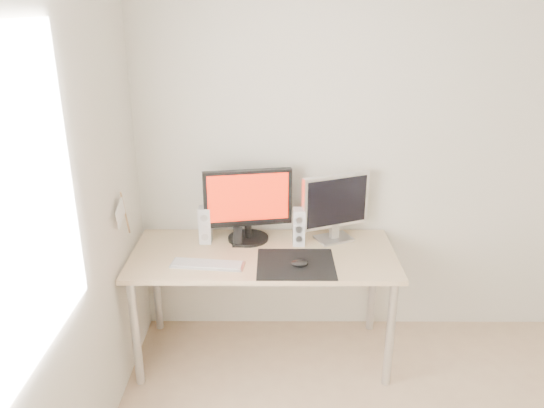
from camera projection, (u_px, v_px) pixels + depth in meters
name	position (u px, v px, depth m)	size (l,w,h in m)	color
wall_back	(410.00, 154.00, 3.37)	(3.50, 3.50, 0.00)	silver
wall_left	(5.00, 295.00, 1.74)	(3.50, 3.50, 0.00)	silver
mousepad	(296.00, 264.00, 3.07)	(0.45, 0.40, 0.00)	black
mouse	(300.00, 263.00, 3.04)	(0.10, 0.06, 0.04)	black
desk	(263.00, 264.00, 3.24)	(1.60, 0.70, 0.73)	#D1B587
main_monitor	(248.00, 203.00, 3.30)	(0.55, 0.30, 0.47)	black
second_monitor	(335.00, 204.00, 3.30)	(0.43, 0.23, 0.43)	#B4B4B7
speaker_left	(205.00, 225.00, 3.31)	(0.07, 0.09, 0.24)	silver
speaker_right	(299.00, 227.00, 3.28)	(0.07, 0.09, 0.24)	white
keyboard	(207.00, 264.00, 3.05)	(0.43, 0.17, 0.02)	#AAAAAD
phone_dock	(238.00, 240.00, 3.29)	(0.07, 0.06, 0.12)	black
pennant	(122.00, 213.00, 2.97)	(0.01, 0.23, 0.29)	#A57F54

